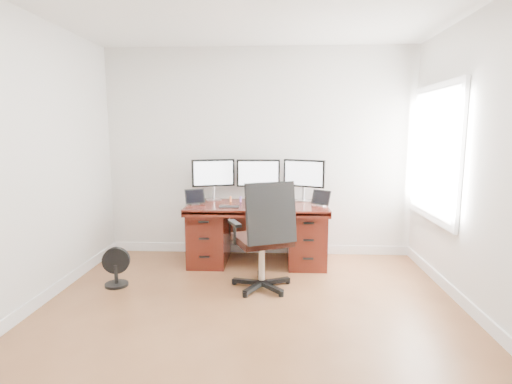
{
  "coord_description": "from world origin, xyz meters",
  "views": [
    {
      "loc": [
        0.24,
        -2.99,
        1.65
      ],
      "look_at": [
        0.0,
        1.5,
        0.95
      ],
      "focal_mm": 28.0,
      "sensor_mm": 36.0,
      "label": 1
    }
  ],
  "objects_px": {
    "monitor_center": "(258,175)",
    "floor_fan": "(116,268)",
    "desk": "(257,231)",
    "office_chair": "(264,254)",
    "keyboard": "(260,207)"
  },
  "relations": [
    {
      "from": "monitor_center",
      "to": "floor_fan",
      "type": "bearing_deg",
      "value": -145.24
    },
    {
      "from": "desk",
      "to": "floor_fan",
      "type": "height_order",
      "value": "desk"
    },
    {
      "from": "office_chair",
      "to": "floor_fan",
      "type": "height_order",
      "value": "office_chair"
    },
    {
      "from": "floor_fan",
      "to": "keyboard",
      "type": "bearing_deg",
      "value": 11.37
    },
    {
      "from": "floor_fan",
      "to": "monitor_center",
      "type": "distance_m",
      "value": 2.02
    },
    {
      "from": "desk",
      "to": "office_chair",
      "type": "relative_size",
      "value": 1.47
    },
    {
      "from": "office_chair",
      "to": "desk",
      "type": "bearing_deg",
      "value": 73.31
    },
    {
      "from": "desk",
      "to": "keyboard",
      "type": "xyz_separation_m",
      "value": [
        0.04,
        -0.24,
        0.36
      ]
    },
    {
      "from": "office_chair",
      "to": "floor_fan",
      "type": "xyz_separation_m",
      "value": [
        -1.57,
        0.01,
        -0.18
      ]
    },
    {
      "from": "desk",
      "to": "office_chair",
      "type": "bearing_deg",
      "value": -82.85
    },
    {
      "from": "floor_fan",
      "to": "monitor_center",
      "type": "relative_size",
      "value": 0.76
    },
    {
      "from": "desk",
      "to": "floor_fan",
      "type": "distance_m",
      "value": 1.7
    },
    {
      "from": "office_chair",
      "to": "keyboard",
      "type": "distance_m",
      "value": 0.73
    },
    {
      "from": "monitor_center",
      "to": "office_chair",
      "type": "bearing_deg",
      "value": -85.98
    },
    {
      "from": "desk",
      "to": "keyboard",
      "type": "relative_size",
      "value": 6.89
    }
  ]
}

